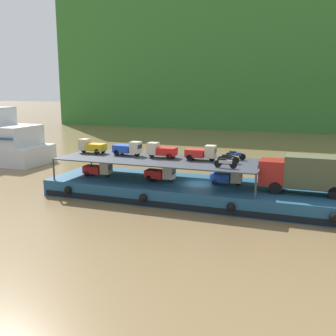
{
  "coord_description": "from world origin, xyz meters",
  "views": [
    {
      "loc": [
        9.61,
        -33.69,
        10.0
      ],
      "look_at": [
        -2.98,
        0.0,
        2.7
      ],
      "focal_mm": 42.94,
      "sensor_mm": 36.0,
      "label": 1
    }
  ],
  "objects_px": {
    "mini_truck_upper_stern": "(92,146)",
    "motorcycle_upper_port": "(225,163)",
    "motorcycle_upper_centre": "(228,158)",
    "mini_truck_upper_fore": "(161,150)",
    "mini_truck_lower_mid": "(227,177)",
    "cargo_barge": "(199,192)",
    "covered_lorry": "(306,173)",
    "mini_truck_lower_aft": "(161,174)",
    "motorcycle_upper_stbd": "(235,155)",
    "mini_truck_upper_mid": "(128,148)",
    "mini_truck_upper_bow": "(201,153)",
    "mini_truck_lower_stern": "(98,169)"
  },
  "relations": [
    {
      "from": "mini_truck_upper_stern",
      "to": "mini_truck_lower_aft",
      "type": "bearing_deg",
      "value": -6.66
    },
    {
      "from": "mini_truck_upper_mid",
      "to": "motorcycle_upper_centre",
      "type": "xyz_separation_m",
      "value": [
        9.9,
        -0.68,
        -0.26
      ]
    },
    {
      "from": "motorcycle_upper_centre",
      "to": "motorcycle_upper_stbd",
      "type": "relative_size",
      "value": 1.0
    },
    {
      "from": "mini_truck_upper_mid",
      "to": "mini_truck_upper_bow",
      "type": "bearing_deg",
      "value": -0.24
    },
    {
      "from": "mini_truck_lower_mid",
      "to": "mini_truck_upper_bow",
      "type": "bearing_deg",
      "value": 174.83
    },
    {
      "from": "cargo_barge",
      "to": "motorcycle_upper_port",
      "type": "relative_size",
      "value": 14.65
    },
    {
      "from": "motorcycle_upper_centre",
      "to": "mini_truck_upper_fore",
      "type": "bearing_deg",
      "value": 174.27
    },
    {
      "from": "mini_truck_lower_aft",
      "to": "mini_truck_lower_mid",
      "type": "relative_size",
      "value": 1.0
    },
    {
      "from": "mini_truck_upper_fore",
      "to": "covered_lorry",
      "type": "bearing_deg",
      "value": -4.26
    },
    {
      "from": "cargo_barge",
      "to": "mini_truck_upper_mid",
      "type": "height_order",
      "value": "mini_truck_upper_mid"
    },
    {
      "from": "motorcycle_upper_port",
      "to": "motorcycle_upper_centre",
      "type": "xyz_separation_m",
      "value": [
        -0.2,
        2.03,
        0.0
      ]
    },
    {
      "from": "cargo_barge",
      "to": "mini_truck_lower_aft",
      "type": "height_order",
      "value": "mini_truck_lower_aft"
    },
    {
      "from": "mini_truck_upper_fore",
      "to": "mini_truck_upper_bow",
      "type": "distance_m",
      "value": 3.84
    },
    {
      "from": "mini_truck_upper_stern",
      "to": "motorcycle_upper_port",
      "type": "distance_m",
      "value": 14.33
    },
    {
      "from": "motorcycle_upper_port",
      "to": "mini_truck_upper_mid",
      "type": "bearing_deg",
      "value": 165.01
    },
    {
      "from": "covered_lorry",
      "to": "motorcycle_upper_port",
      "type": "distance_m",
      "value": 6.47
    },
    {
      "from": "covered_lorry",
      "to": "motorcycle_upper_stbd",
      "type": "height_order",
      "value": "covered_lorry"
    },
    {
      "from": "mini_truck_lower_mid",
      "to": "mini_truck_upper_mid",
      "type": "relative_size",
      "value": 0.99
    },
    {
      "from": "mini_truck_upper_bow",
      "to": "motorcycle_upper_port",
      "type": "distance_m",
      "value": 3.87
    },
    {
      "from": "cargo_barge",
      "to": "mini_truck_lower_mid",
      "type": "distance_m",
      "value": 2.85
    },
    {
      "from": "mini_truck_lower_stern",
      "to": "mini_truck_upper_fore",
      "type": "relative_size",
      "value": 1.02
    },
    {
      "from": "motorcycle_upper_centre",
      "to": "motorcycle_upper_stbd",
      "type": "distance_m",
      "value": 2.05
    },
    {
      "from": "mini_truck_upper_stern",
      "to": "motorcycle_upper_port",
      "type": "relative_size",
      "value": 1.47
    },
    {
      "from": "motorcycle_upper_centre",
      "to": "mini_truck_lower_mid",
      "type": "bearing_deg",
      "value": 107.67
    },
    {
      "from": "motorcycle_upper_centre",
      "to": "motorcycle_upper_stbd",
      "type": "bearing_deg",
      "value": 84.0
    },
    {
      "from": "motorcycle_upper_port",
      "to": "motorcycle_upper_centre",
      "type": "distance_m",
      "value": 2.04
    },
    {
      "from": "mini_truck_lower_stern",
      "to": "mini_truck_upper_bow",
      "type": "relative_size",
      "value": 1.0
    },
    {
      "from": "mini_truck_upper_mid",
      "to": "covered_lorry",
      "type": "bearing_deg",
      "value": -3.46
    },
    {
      "from": "motorcycle_upper_stbd",
      "to": "cargo_barge",
      "type": "bearing_deg",
      "value": -143.38
    },
    {
      "from": "mini_truck_upper_fore",
      "to": "motorcycle_upper_centre",
      "type": "height_order",
      "value": "mini_truck_upper_fore"
    },
    {
      "from": "mini_truck_lower_aft",
      "to": "motorcycle_upper_centre",
      "type": "bearing_deg",
      "value": 2.52
    },
    {
      "from": "mini_truck_upper_stern",
      "to": "mini_truck_upper_bow",
      "type": "distance_m",
      "value": 11.29
    },
    {
      "from": "covered_lorry",
      "to": "mini_truck_lower_aft",
      "type": "relative_size",
      "value": 2.84
    },
    {
      "from": "motorcycle_upper_stbd",
      "to": "motorcycle_upper_centre",
      "type": "bearing_deg",
      "value": -96.0
    },
    {
      "from": "mini_truck_lower_stern",
      "to": "mini_truck_upper_fore",
      "type": "xyz_separation_m",
      "value": [
        6.14,
        1.1,
        2.0
      ]
    },
    {
      "from": "covered_lorry",
      "to": "mini_truck_upper_mid",
      "type": "xyz_separation_m",
      "value": [
        -16.29,
        0.99,
        1.0
      ]
    },
    {
      "from": "covered_lorry",
      "to": "mini_truck_upper_fore",
      "type": "distance_m",
      "value": 12.89
    },
    {
      "from": "covered_lorry",
      "to": "mini_truck_upper_stern",
      "type": "distance_m",
      "value": 20.32
    },
    {
      "from": "mini_truck_lower_stern",
      "to": "mini_truck_upper_mid",
      "type": "distance_m",
      "value": 3.52
    },
    {
      "from": "motorcycle_upper_stbd",
      "to": "mini_truck_upper_mid",
      "type": "bearing_deg",
      "value": -172.33
    },
    {
      "from": "mini_truck_upper_bow",
      "to": "cargo_barge",
      "type": "bearing_deg",
      "value": -87.58
    },
    {
      "from": "cargo_barge",
      "to": "covered_lorry",
      "type": "relative_size",
      "value": 3.54
    },
    {
      "from": "cargo_barge",
      "to": "mini_truck_upper_fore",
      "type": "relative_size",
      "value": 10.16
    },
    {
      "from": "mini_truck_upper_stern",
      "to": "motorcycle_upper_centre",
      "type": "height_order",
      "value": "mini_truck_upper_stern"
    },
    {
      "from": "mini_truck_lower_aft",
      "to": "mini_truck_lower_mid",
      "type": "bearing_deg",
      "value": 6.57
    },
    {
      "from": "motorcycle_upper_centre",
      "to": "motorcycle_upper_stbd",
      "type": "height_order",
      "value": "same"
    },
    {
      "from": "motorcycle_upper_port",
      "to": "motorcycle_upper_stbd",
      "type": "height_order",
      "value": "same"
    },
    {
      "from": "mini_truck_upper_mid",
      "to": "mini_truck_upper_fore",
      "type": "height_order",
      "value": "same"
    },
    {
      "from": "mini_truck_upper_fore",
      "to": "motorcycle_upper_centre",
      "type": "distance_m",
      "value": 6.46
    },
    {
      "from": "mini_truck_upper_mid",
      "to": "motorcycle_upper_stbd",
      "type": "height_order",
      "value": "mini_truck_upper_mid"
    }
  ]
}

